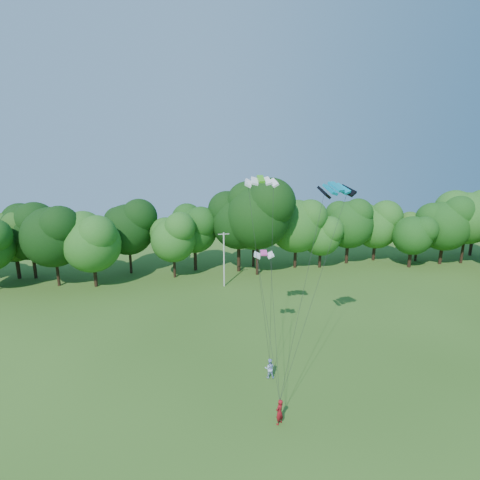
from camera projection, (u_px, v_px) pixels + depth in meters
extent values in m
plane|color=#2F5316|center=(277.00, 460.00, 23.09)|extent=(160.00, 160.00, 0.00)
cylinder|color=silver|center=(224.00, 260.00, 51.45)|extent=(0.19, 0.19, 7.66)
cube|color=silver|center=(224.00, 234.00, 50.59)|extent=(1.53, 0.13, 0.08)
imported|color=maroon|center=(279.00, 412.00, 25.90)|extent=(0.83, 0.79, 1.90)
imported|color=#A8BAE9|center=(269.00, 368.00, 31.21)|extent=(0.94, 0.79, 1.73)
cube|color=#058AAA|center=(336.00, 187.00, 28.97)|extent=(3.35, 2.36, 0.74)
cube|color=green|center=(261.00, 179.00, 30.95)|extent=(2.72, 1.27, 0.59)
cube|color=#E9409D|center=(264.00, 253.00, 32.93)|extent=(1.85, 1.06, 0.35)
cylinder|color=#362015|center=(18.00, 266.00, 55.02)|extent=(0.45, 0.45, 3.93)
ellipsoid|color=#204814|center=(13.00, 231.00, 53.79)|extent=(7.87, 7.87, 8.58)
cylinder|color=#311D13|center=(257.00, 258.00, 56.57)|extent=(0.50, 0.50, 5.21)
ellipsoid|color=black|center=(258.00, 213.00, 54.95)|extent=(10.43, 10.43, 11.37)
cylinder|color=#341C14|center=(416.00, 251.00, 63.73)|extent=(0.39, 0.39, 3.40)
ellipsoid|color=#2C591B|center=(419.00, 226.00, 62.67)|extent=(6.79, 6.79, 7.41)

